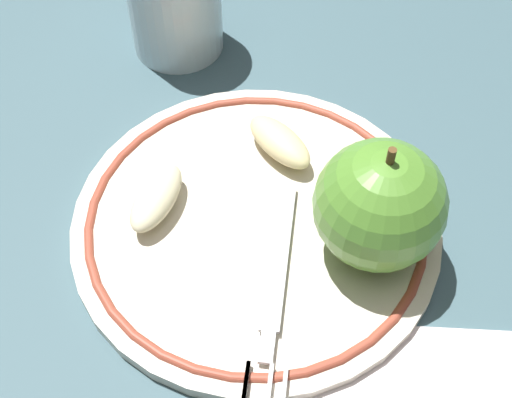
# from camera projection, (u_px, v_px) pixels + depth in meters

# --- Properties ---
(ground_plane) EXTENTS (2.00, 2.00, 0.00)m
(ground_plane) POSITION_uv_depth(u_px,v_px,m) (268.00, 243.00, 0.46)
(ground_plane) COLOR #3C5861
(plate) EXTENTS (0.24, 0.24, 0.01)m
(plate) POSITION_uv_depth(u_px,v_px,m) (256.00, 223.00, 0.46)
(plate) COLOR beige
(plate) RESTS_ON ground_plane
(apple_red_whole) EXTENTS (0.08, 0.08, 0.09)m
(apple_red_whole) POSITION_uv_depth(u_px,v_px,m) (380.00, 198.00, 0.41)
(apple_red_whole) COLOR #558F30
(apple_red_whole) RESTS_ON plate
(apple_slice_front) EXTENTS (0.04, 0.06, 0.02)m
(apple_slice_front) POSITION_uv_depth(u_px,v_px,m) (156.00, 198.00, 0.45)
(apple_slice_front) COLOR beige
(apple_slice_front) RESTS_ON plate
(apple_slice_back) EXTENTS (0.06, 0.06, 0.02)m
(apple_slice_back) POSITION_uv_depth(u_px,v_px,m) (274.00, 141.00, 0.48)
(apple_slice_back) COLOR beige
(apple_slice_back) RESTS_ON plate
(fork) EXTENTS (0.03, 0.19, 0.00)m
(fork) POSITION_uv_depth(u_px,v_px,m) (272.00, 308.00, 0.41)
(fork) COLOR silver
(fork) RESTS_ON plate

